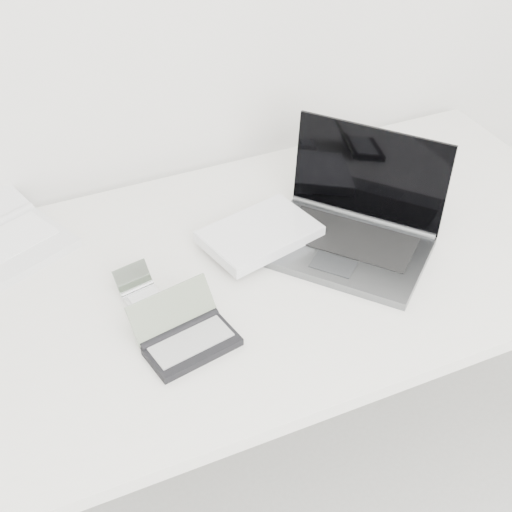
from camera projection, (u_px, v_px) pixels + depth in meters
name	position (u px, v px, depth m)	size (l,w,h in m)	color
desk	(261.00, 279.00, 1.55)	(1.60, 0.80, 0.73)	white
laptop_large	(324.00, 229.00, 1.55)	(0.52, 0.44, 0.23)	#5B5D60
pda_silver	(141.00, 292.00, 1.43)	(0.09, 0.10, 0.05)	silver
palmtop_charcoal	(187.00, 337.00, 1.33)	(0.19, 0.17, 0.08)	black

